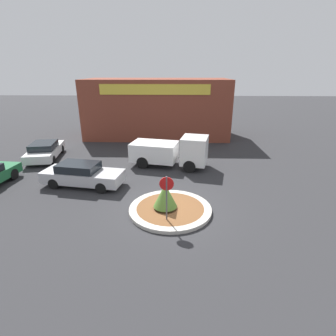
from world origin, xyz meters
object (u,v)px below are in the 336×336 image
object	(u,v)px
stop_sign	(167,192)
parked_sedan_white	(45,150)
utility_truck	(171,151)
parked_sedan_silver	(82,174)

from	to	relation	value
stop_sign	parked_sedan_white	xyz separation A→B (m)	(-9.64, 8.76, -0.85)
utility_truck	parked_sedan_white	bearing A→B (deg)	-175.55
stop_sign	parked_sedan_silver	distance (m)	6.49
stop_sign	parked_sedan_silver	size ratio (longest dim) A/B	0.46
utility_truck	parked_sedan_white	world-z (taller)	utility_truck
utility_truck	parked_sedan_silver	size ratio (longest dim) A/B	1.14
utility_truck	parked_sedan_silver	world-z (taller)	utility_truck
stop_sign	parked_sedan_silver	bearing A→B (deg)	142.52
stop_sign	parked_sedan_white	size ratio (longest dim) A/B	0.47
stop_sign	utility_truck	xyz separation A→B (m)	(0.05, 7.40, -0.42)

